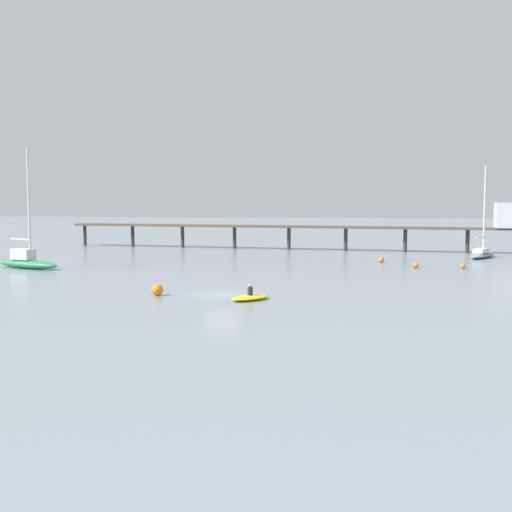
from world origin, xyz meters
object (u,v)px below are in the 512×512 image
at_px(pier, 381,223).
at_px(mooring_buoy_inner, 381,260).
at_px(sailboat_green, 27,260).
at_px(mooring_buoy_far, 416,265).
at_px(dinghy_yellow, 250,297).
at_px(mooring_buoy_mid, 157,290).
at_px(mooring_buoy_near, 463,266).
at_px(sailboat_gray, 482,252).

height_order(pier, mooring_buoy_inner, pier).
distance_m(sailboat_green, mooring_buoy_far, 39.05).
xyz_separation_m(dinghy_yellow, mooring_buoy_inner, (9.59, 28.21, 0.09)).
height_order(mooring_buoy_far, mooring_buoy_mid, mooring_buoy_mid).
relative_size(sailboat_green, mooring_buoy_far, 20.02).
bearing_deg(mooring_buoy_far, pier, 97.99).
height_order(mooring_buoy_near, mooring_buoy_mid, mooring_buoy_mid).
height_order(sailboat_green, mooring_buoy_inner, sailboat_green).
bearing_deg(mooring_buoy_far, dinghy_yellow, -119.12).
xyz_separation_m(sailboat_green, dinghy_yellow, (25.65, -16.58, -0.63)).
xyz_separation_m(pier, mooring_buoy_inner, (-0.33, -15.68, -3.52)).
bearing_deg(mooring_buoy_inner, sailboat_gray, 34.07).
bearing_deg(sailboat_gray, sailboat_green, -157.34).
bearing_deg(mooring_buoy_near, sailboat_green, -171.20).
bearing_deg(dinghy_yellow, pier, 77.26).
xyz_separation_m(sailboat_green, mooring_buoy_inner, (35.24, 11.63, -0.54)).
xyz_separation_m(mooring_buoy_near, mooring_buoy_inner, (-7.83, 4.96, 0.04)).
xyz_separation_m(dinghy_yellow, mooring_buoy_near, (17.43, 23.25, 0.05)).
distance_m(mooring_buoy_far, mooring_buoy_mid, 29.66).
bearing_deg(mooring_buoy_near, sailboat_gray, 72.57).
xyz_separation_m(mooring_buoy_mid, mooring_buoy_inner, (16.54, 27.23, -0.13)).
distance_m(sailboat_green, mooring_buoy_mid, 24.36).
xyz_separation_m(dinghy_yellow, mooring_buoy_mid, (-6.95, 0.98, 0.22)).
bearing_deg(sailboat_green, sailboat_gray, 22.66).
distance_m(mooring_buoy_near, mooring_buoy_inner, 9.28).
xyz_separation_m(sailboat_green, mooring_buoy_near, (43.08, 6.66, -0.58)).
relative_size(mooring_buoy_far, mooring_buoy_inner, 1.02).
distance_m(sailboat_gray, mooring_buoy_near, 13.66).
bearing_deg(sailboat_green, dinghy_yellow, -32.88).
height_order(pier, dinghy_yellow, pier).
bearing_deg(mooring_buoy_inner, mooring_buoy_mid, -121.28).
bearing_deg(mooring_buoy_inner, dinghy_yellow, -108.78).
distance_m(dinghy_yellow, mooring_buoy_mid, 7.02).
relative_size(sailboat_gray, mooring_buoy_far, 17.98).
relative_size(mooring_buoy_far, mooring_buoy_mid, 0.71).
distance_m(mooring_buoy_near, mooring_buoy_mid, 33.01).
xyz_separation_m(mooring_buoy_near, mooring_buoy_mid, (-24.38, -22.26, 0.17)).
height_order(mooring_buoy_mid, mooring_buoy_inner, mooring_buoy_mid).
xyz_separation_m(pier, dinghy_yellow, (-9.93, -43.89, -3.62)).
bearing_deg(mooring_buoy_near, mooring_buoy_inner, 147.64).
distance_m(sailboat_green, mooring_buoy_inner, 37.12).
relative_size(dinghy_yellow, mooring_buoy_far, 5.31).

